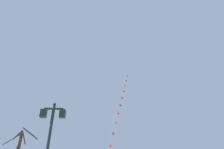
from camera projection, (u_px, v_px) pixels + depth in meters
twin_lantern_lamp_post at (50, 133)px, 8.98m from camera, size 1.22×0.28×4.82m
kite_train at (119, 111)px, 22.88m from camera, size 4.27×11.09×16.78m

